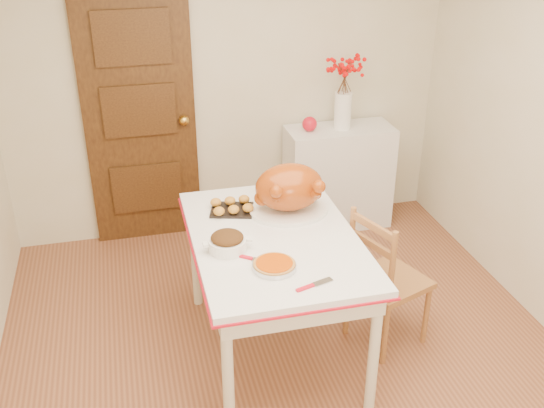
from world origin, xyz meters
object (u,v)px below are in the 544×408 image
object	(u,v)px
turkey_platter	(289,190)
pumpkin_pie	(274,265)
chair_oak	(390,277)
sideboard	(338,177)
kitchen_table	(274,295)

from	to	relation	value
turkey_platter	pumpkin_pie	bearing A→B (deg)	-101.02
chair_oak	pumpkin_pie	xyz separation A→B (m)	(-0.81, -0.28, 0.39)
chair_oak	turkey_platter	bearing A→B (deg)	40.65
sideboard	pumpkin_pie	xyz separation A→B (m)	(-1.02, -1.83, 0.42)
chair_oak	turkey_platter	size ratio (longest dim) A/B	1.90
turkey_platter	pumpkin_pie	distance (m)	0.65
sideboard	kitchen_table	size ratio (longest dim) A/B	0.63
kitchen_table	chair_oak	world-z (taller)	chair_oak
sideboard	pumpkin_pie	distance (m)	2.14
kitchen_table	chair_oak	size ratio (longest dim) A/B	1.50
turkey_platter	pumpkin_pie	world-z (taller)	turkey_platter
turkey_platter	kitchen_table	bearing A→B (deg)	-110.39
chair_oak	pumpkin_pie	bearing A→B (deg)	88.77
turkey_platter	pumpkin_pie	xyz separation A→B (m)	(-0.24, -0.59, -0.13)
kitchen_table	pumpkin_pie	world-z (taller)	pumpkin_pie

